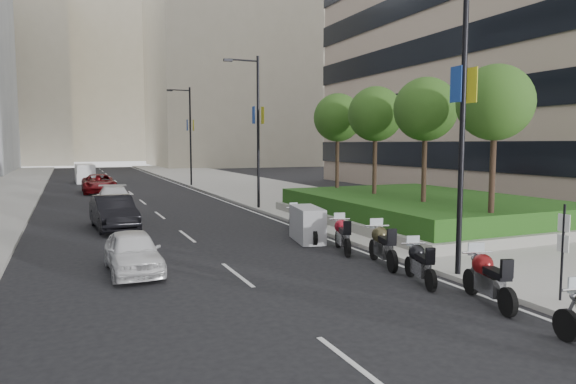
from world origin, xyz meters
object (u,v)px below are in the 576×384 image
motorcycle_1 (487,278)px  car_c (114,198)px  lamp_post_0 (459,104)px  car_a (133,252)px  motorcycle_5 (307,224)px  motorcycle_3 (382,245)px  lamp_post_1 (256,124)px  car_b (114,212)px  lamp_post_2 (189,131)px  motorcycle_6 (297,219)px  car_d (99,184)px  parking_sign (563,247)px  motorcycle_4 (342,235)px  motorcycle_2 (420,263)px  delivery_van (85,174)px

motorcycle_1 → car_c: 23.57m
motorcycle_1 → lamp_post_0: bearing=-5.6°
motorcycle_1 → car_a: car_a is taller
motorcycle_5 → car_c: same height
motorcycle_3 → lamp_post_1: bearing=11.0°
motorcycle_5 → car_b: bearing=57.8°
lamp_post_2 → motorcycle_6: size_ratio=4.18×
lamp_post_2 → motorcycle_1: (-0.85, -37.17, -4.42)m
lamp_post_1 → car_d: lamp_post_1 is taller
parking_sign → car_c: size_ratio=0.52×
car_a → car_b: 8.63m
car_a → car_d: bearing=88.1°
lamp_post_1 → motorcycle_6: bearing=-96.4°
motorcycle_6 → motorcycle_5: bearing=171.1°
lamp_post_0 → motorcycle_4: 6.51m
lamp_post_1 → motorcycle_6: (-0.88, -7.88, -4.49)m
parking_sign → motorcycle_1: (-1.51, 0.83, -0.81)m
lamp_post_0 → motorcycle_4: size_ratio=3.99×
lamp_post_1 → lamp_post_2: same height
motorcycle_2 → motorcycle_5: motorcycle_5 is taller
parking_sign → motorcycle_5: 10.12m
parking_sign → motorcycle_3: (-1.60, 5.28, -0.80)m
motorcycle_1 → motorcycle_2: 2.23m
car_b → car_c: 7.23m
motorcycle_3 → delivery_van: 42.22m
car_d → motorcycle_1: bearing=-78.4°
lamp_post_1 → motorcycle_2: lamp_post_1 is taller
motorcycle_5 → motorcycle_6: 2.33m
lamp_post_0 → motorcycle_1: lamp_post_0 is taller
lamp_post_1 → car_d: 17.52m
motorcycle_3 → car_a: bearing=88.0°
motorcycle_6 → car_a: car_a is taller
lamp_post_2 → car_b: size_ratio=1.91×
delivery_van → motorcycle_6: bearing=-79.5°
parking_sign → car_d: (-8.62, 34.99, -0.71)m
motorcycle_2 → delivery_van: delivery_van is taller
car_d → lamp_post_0: bearing=-76.1°
motorcycle_3 → car_b: 13.16m
car_a → car_c: 15.86m
car_a → car_d: size_ratio=0.70×
motorcycle_5 → car_b: size_ratio=0.52×
car_b → delivery_van: size_ratio=1.05×
motorcycle_5 → car_a: size_ratio=0.65×
lamp_post_0 → car_c: bearing=110.8°
parking_sign → car_a: bearing=140.5°
lamp_post_1 → car_a: size_ratio=2.38×
parking_sign → motorcycle_1: size_ratio=1.06×
lamp_post_1 → parking_sign: size_ratio=3.60×
lamp_post_0 → motorcycle_3: 5.05m
parking_sign → motorcycle_4: 7.87m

